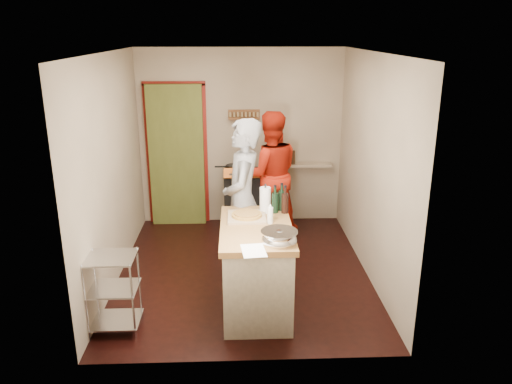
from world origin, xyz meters
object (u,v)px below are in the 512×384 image
person_stripe (243,201)px  person_red (270,174)px  island (257,266)px  wire_shelving (113,290)px  stove (245,199)px

person_stripe → person_red: size_ratio=1.07×
island → person_stripe: (-0.13, 0.74, 0.46)m
wire_shelving → person_stripe: (1.28, 1.10, 0.51)m
wire_shelving → person_red: person_red is taller
stove → wire_shelving: bearing=-116.9°
wire_shelving → person_red: bearing=55.0°
person_red → wire_shelving: bearing=48.0°
island → person_stripe: person_stripe is taller
stove → person_red: 0.61m
island → person_stripe: size_ratio=0.72×
stove → island: 2.27m
wire_shelving → person_stripe: size_ratio=0.42×
island → person_red: bearing=82.4°
wire_shelving → island: island is taller
wire_shelving → island: (1.41, 0.35, 0.05)m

